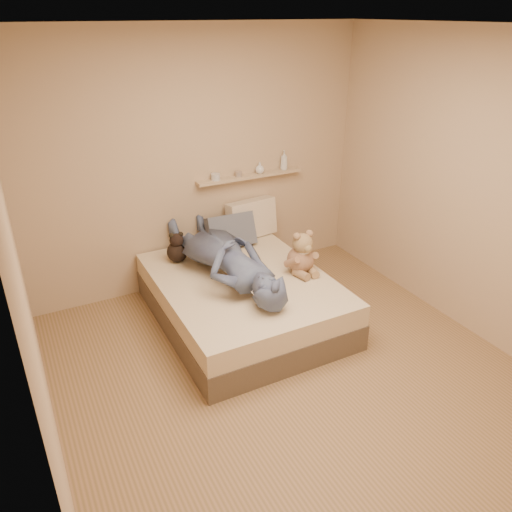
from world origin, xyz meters
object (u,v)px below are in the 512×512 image
bed (242,299)px  dark_plush (177,249)px  pillow_cream (251,218)px  game_console (260,291)px  person (225,257)px  wall_shelf (250,176)px  pillow_grey (231,231)px  teddy_bear (302,256)px

bed → dark_plush: bearing=124.5°
bed → dark_plush: size_ratio=6.05×
pillow_cream → bed: bearing=-122.1°
game_console → person: (-0.04, 0.60, 0.06)m
game_console → wall_shelf: size_ratio=0.14×
bed → dark_plush: 0.81m
pillow_grey → person: bearing=-119.2°
game_console → pillow_grey: 1.23m
teddy_bear → wall_shelf: bearing=89.7°
bed → wall_shelf: 1.38m
pillow_grey → teddy_bear: bearing=-68.5°
bed → pillow_grey: 0.82m
wall_shelf → pillow_cream: bearing=-109.9°
pillow_grey → person: size_ratio=0.30×
bed → game_console: (-0.07, -0.50, 0.37)m
teddy_bear → dark_plush: size_ratio=1.36×
teddy_bear → wall_shelf: 1.17m
pillow_grey → person: 0.68m
bed → teddy_bear: teddy_bear is taller
bed → wall_shelf: size_ratio=1.58×
pillow_cream → pillow_grey: size_ratio=1.10×
game_console → pillow_cream: 1.46m
bed → pillow_cream: bearing=57.9°
game_console → pillow_cream: size_ratio=0.31×
game_console → dark_plush: bearing=107.0°
pillow_cream → pillow_grey: pillow_cream is taller
game_console → wall_shelf: bearing=66.1°
pillow_cream → game_console: bearing=-114.1°
game_console → person: 0.61m
person → bed: bearing=134.6°
teddy_bear → dark_plush: bearing=141.5°
bed → pillow_grey: bearing=73.1°
person → pillow_grey: bearing=-124.7°
game_console → pillow_cream: bearing=65.9°
teddy_bear → pillow_grey: teddy_bear is taller
dark_plush → person: bearing=-59.7°
pillow_cream → wall_shelf: (0.03, 0.08, 0.45)m
teddy_bear → person: (-0.66, 0.26, 0.03)m
bed → dark_plush: dark_plush is taller
pillow_grey → wall_shelf: (0.34, 0.22, 0.48)m
pillow_cream → wall_shelf: bearing=70.1°
wall_shelf → bed: bearing=-121.2°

